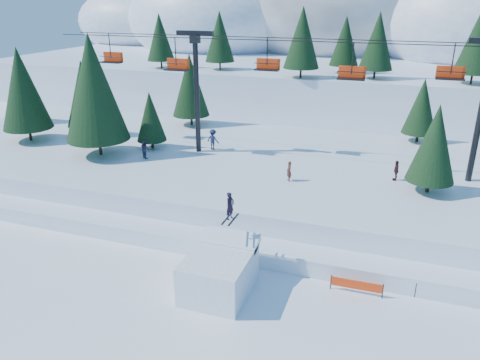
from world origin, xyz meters
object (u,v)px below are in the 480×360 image
(jump_kicker, at_px, (220,271))
(banner_far, at_px, (390,280))
(banner_near, at_px, (357,285))
(chairlift, at_px, (321,80))

(jump_kicker, relative_size, banner_far, 1.97)
(jump_kicker, relative_size, banner_near, 1.88)
(jump_kicker, height_order, banner_far, jump_kicker)
(chairlift, xyz_separation_m, banner_far, (6.67, -12.61, -8.78))
(jump_kicker, xyz_separation_m, banner_far, (8.97, 3.30, -0.70))
(banner_far, bearing_deg, banner_near, -147.86)
(jump_kicker, distance_m, banner_far, 9.58)
(jump_kicker, distance_m, chairlift, 17.99)
(banner_near, xyz_separation_m, banner_far, (1.75, 1.10, 0.00))
(chairlift, xyz_separation_m, banner_near, (4.93, -13.71, -8.78))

